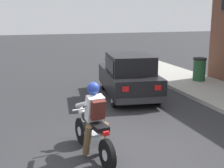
{
  "coord_description": "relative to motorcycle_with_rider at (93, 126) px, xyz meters",
  "views": [
    {
      "loc": [
        -2.11,
        -5.83,
        2.98
      ],
      "look_at": [
        0.62,
        2.63,
        0.95
      ],
      "focal_mm": 50.0,
      "sensor_mm": 36.0,
      "label": 1
    }
  ],
  "objects": [
    {
      "name": "motorcycle_with_rider",
      "position": [
        0.0,
        0.0,
        0.0
      ],
      "size": [
        0.65,
        2.01,
        1.62
      ],
      "color": "black",
      "rests_on": "ground"
    },
    {
      "name": "trash_bin",
      "position": [
        6.09,
        5.39,
        -0.04
      ],
      "size": [
        0.56,
        0.56,
        0.98
      ],
      "color": "#23512D",
      "rests_on": "sidewalk_curb"
    },
    {
      "name": "car_hatchback",
      "position": [
        2.42,
        4.29,
        0.09
      ],
      "size": [
        2.13,
        3.96,
        1.57
      ],
      "color": "black",
      "rests_on": "ground"
    },
    {
      "name": "ground_plane",
      "position": [
        0.59,
        -0.15,
        -0.68
      ],
      "size": [
        80.0,
        80.0,
        0.0
      ],
      "primitive_type": "plane",
      "color": "#2B2B2D"
    }
  ]
}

